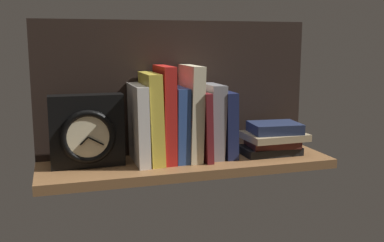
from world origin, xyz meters
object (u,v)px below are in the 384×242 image
book_yellow_seinlanguage (151,118)px  book_cream_twain (191,113)px  book_navy_bierce (225,124)px  book_stack_side (272,138)px  book_maroon_dawkins (201,125)px  book_white_catcher (138,124)px  book_gray_chess (212,121)px  book_blue_modern (178,124)px  book_red_requiem (165,114)px  framed_clock (87,132)px

book_yellow_seinlanguage → book_cream_twain: (10.92, 0.00, 0.89)cm
book_navy_bierce → book_stack_side: book_navy_bierce is taller
book_navy_bierce → book_stack_side: 14.91cm
book_yellow_seinlanguage → book_stack_side: (35.11, -1.60, -7.49)cm
book_maroon_dawkins → book_stack_side: bearing=-4.3°
book_stack_side → book_maroon_dawkins: bearing=175.7°
book_white_catcher → book_gray_chess: size_ratio=1.02×
book_yellow_seinlanguage → book_navy_bierce: book_yellow_seinlanguage is taller
book_blue_modern → book_stack_side: 28.45cm
book_blue_modern → book_navy_bierce: book_blue_modern is taller
book_red_requiem → book_gray_chess: bearing=0.0°
book_blue_modern → book_gray_chess: (9.85, 0.00, 0.23)cm
book_yellow_seinlanguage → framed_clock: (-16.90, -0.25, -2.75)cm
book_white_catcher → book_navy_bierce: bearing=0.0°
book_white_catcher → book_cream_twain: (14.46, 0.00, 2.39)cm
book_blue_modern → book_gray_chess: bearing=0.0°
book_blue_modern → book_navy_bierce: size_ratio=1.09×
book_blue_modern → book_gray_chess: size_ratio=0.98×
book_gray_chess → book_red_requiem: bearing=180.0°
book_blue_modern → book_cream_twain: (3.67, 0.00, 2.84)cm
book_stack_side → book_cream_twain: bearing=176.2°
book_maroon_dawkins → framed_clock: bearing=-179.5°
book_gray_chess → book_maroon_dawkins: bearing=180.0°
framed_clock → book_stack_side: framed_clock is taller
book_yellow_seinlanguage → framed_clock: 17.13cm
book_red_requiem → framed_clock: (-20.56, -0.25, -3.65)cm
book_blue_modern → book_maroon_dawkins: 6.60cm
book_blue_modern → book_maroon_dawkins: (6.57, 0.00, -0.65)cm
book_blue_modern → book_stack_side: size_ratio=1.10×
book_white_catcher → framed_clock: book_white_catcher is taller
book_yellow_seinlanguage → book_red_requiem: size_ratio=0.93×
book_navy_bierce → book_maroon_dawkins: bearing=180.0°
book_white_catcher → book_navy_bierce: (24.60, 0.00, -1.26)cm
book_maroon_dawkins → book_navy_bierce: (7.24, 0.00, -0.17)cm
book_red_requiem → book_white_catcher: bearing=180.0°
book_maroon_dawkins → book_gray_chess: bearing=0.0°
book_navy_bierce → framed_clock: bearing=-179.6°
book_red_requiem → book_yellow_seinlanguage: bearing=180.0°
book_yellow_seinlanguage → book_navy_bierce: bearing=0.0°
book_white_catcher → book_red_requiem: book_red_requiem is taller
book_white_catcher → book_maroon_dawkins: book_white_catcher is taller
book_maroon_dawkins → book_navy_bierce: 7.25cm
book_navy_bierce → book_blue_modern: bearing=180.0°
book_blue_modern → framed_clock: size_ratio=1.07×
book_navy_bierce → book_stack_side: bearing=-6.5°
book_gray_chess → framed_clock: book_gray_chess is taller
book_red_requiem → book_maroon_dawkins: book_red_requiem is taller
book_white_catcher → framed_clock: size_ratio=1.12×
book_yellow_seinlanguage → book_red_requiem: 3.76cm
book_white_catcher → book_cream_twain: size_ratio=0.81×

